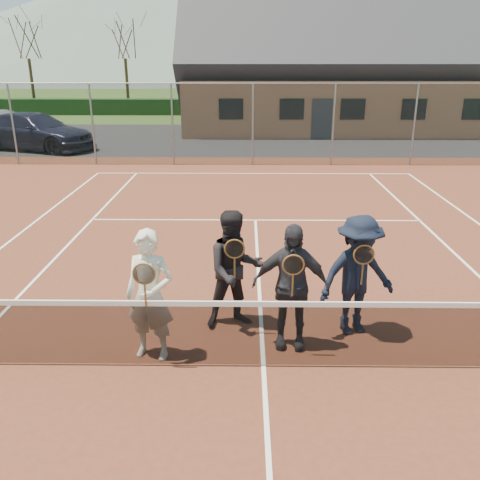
{
  "coord_description": "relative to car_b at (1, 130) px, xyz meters",
  "views": [
    {
      "loc": [
        -0.24,
        -5.76,
        3.85
      ],
      "look_at": [
        -0.33,
        1.5,
        1.25
      ],
      "focal_mm": 38.0,
      "sensor_mm": 36.0,
      "label": 1
    }
  ],
  "objects": [
    {
      "name": "tarmac_carpark",
      "position": [
        7.41,
        2.49,
        -0.8
      ],
      "size": [
        40.0,
        12.0,
        0.01
      ],
      "primitive_type": "cube",
      "color": "black",
      "rests_on": "ground"
    },
    {
      "name": "car_b",
      "position": [
        0.0,
        0.0,
        0.0
      ],
      "size": [
        5.09,
        2.44,
        1.61
      ],
      "primitive_type": "imported",
      "rotation": [
        0.0,
        0.0,
        1.42
      ],
      "color": "gray",
      "rests_on": "ground"
    },
    {
      "name": "player_b",
      "position": [
        11.01,
        -16.39,
        0.12
      ],
      "size": [
        1.02,
        0.89,
        1.8
      ],
      "color": "black",
      "rests_on": "court_surface"
    },
    {
      "name": "player_d",
      "position": [
        12.77,
        -16.59,
        0.12
      ],
      "size": [
        1.31,
        1.0,
        1.8
      ],
      "color": "black",
      "rests_on": "court_surface"
    },
    {
      "name": "car_c",
      "position": [
        1.81,
        -0.61,
        -0.01
      ],
      "size": [
        5.94,
        3.96,
        1.6
      ],
      "primitive_type": "imported",
      "rotation": [
        0.0,
        0.0,
        1.23
      ],
      "color": "black",
      "rests_on": "ground"
    },
    {
      "name": "perimeter_fence",
      "position": [
        11.41,
        -4.01,
        0.72
      ],
      "size": [
        30.07,
        0.07,
        3.02
      ],
      "color": "slate",
      "rests_on": "ground"
    },
    {
      "name": "player_a",
      "position": [
        9.91,
        -17.27,
        0.12
      ],
      "size": [
        0.73,
        0.56,
        1.8
      ],
      "color": "silver",
      "rests_on": "court_surface"
    },
    {
      "name": "tennis_net",
      "position": [
        11.41,
        -17.51,
        -0.27
      ],
      "size": [
        11.68,
        0.08,
        1.1
      ],
      "color": "slate",
      "rests_on": "ground"
    },
    {
      "name": "court_markings",
      "position": [
        11.41,
        -17.51,
        -0.78
      ],
      "size": [
        11.03,
        23.83,
        0.01
      ],
      "color": "white",
      "rests_on": "court_surface"
    },
    {
      "name": "court_surface",
      "position": [
        11.41,
        -17.51,
        -0.79
      ],
      "size": [
        30.0,
        30.0,
        0.02
      ],
      "primitive_type": "cube",
      "color": "#562819",
      "rests_on": "ground"
    },
    {
      "name": "ground",
      "position": [
        11.41,
        2.49,
        -0.8
      ],
      "size": [
        220.0,
        220.0,
        0.0
      ],
      "primitive_type": "plane",
      "color": "#304D1B",
      "rests_on": "ground"
    },
    {
      "name": "hill_centre",
      "position": [
        31.41,
        77.49,
        10.2
      ],
      "size": [
        120.0,
        120.0,
        22.0
      ],
      "primitive_type": "cone",
      "color": "#54655A",
      "rests_on": "ground"
    },
    {
      "name": "hill_west",
      "position": [
        -13.59,
        77.49,
        8.2
      ],
      "size": [
        110.0,
        110.0,
        18.0
      ],
      "primitive_type": "cone",
      "color": "#506057",
      "rests_on": "ground"
    },
    {
      "name": "tree_a",
      "position": [
        -4.59,
        15.49,
        4.99
      ],
      "size": [
        3.2,
        3.2,
        7.77
      ],
      "color": "#332112",
      "rests_on": "ground"
    },
    {
      "name": "tree_b",
      "position": [
        2.41,
        15.49,
        4.99
      ],
      "size": [
        3.2,
        3.2,
        7.77
      ],
      "color": "#332412",
      "rests_on": "ground"
    },
    {
      "name": "tree_d",
      "position": [
        23.41,
        15.49,
        4.99
      ],
      "size": [
        3.2,
        3.2,
        7.77
      ],
      "color": "#332412",
      "rests_on": "ground"
    },
    {
      "name": "hedge_row",
      "position": [
        11.41,
        14.49,
        -0.25
      ],
      "size": [
        40.0,
        1.2,
        1.1
      ],
      "primitive_type": "cube",
      "color": "black",
      "rests_on": "ground"
    },
    {
      "name": "player_c",
      "position": [
        11.78,
        -16.96,
        0.12
      ],
      "size": [
        1.09,
        0.55,
        1.8
      ],
      "color": "#27272D",
      "rests_on": "court_surface"
    },
    {
      "name": "clubhouse",
      "position": [
        15.41,
        6.49,
        3.19
      ],
      "size": [
        15.6,
        8.2,
        7.7
      ],
      "color": "#9E6B4C",
      "rests_on": "ground"
    },
    {
      "name": "tree_c",
      "position": [
        13.41,
        15.49,
        4.99
      ],
      "size": [
        3.2,
        3.2,
        7.77
      ],
      "color": "#3D2416",
      "rests_on": "ground"
    }
  ]
}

